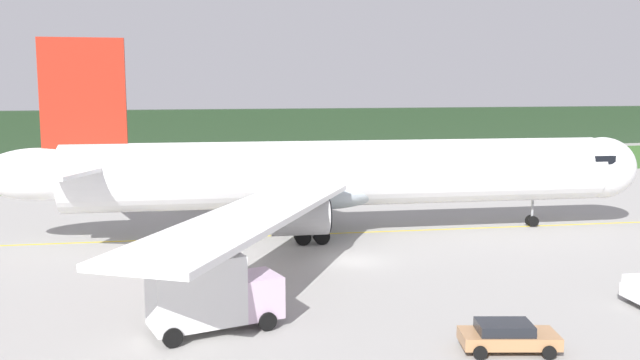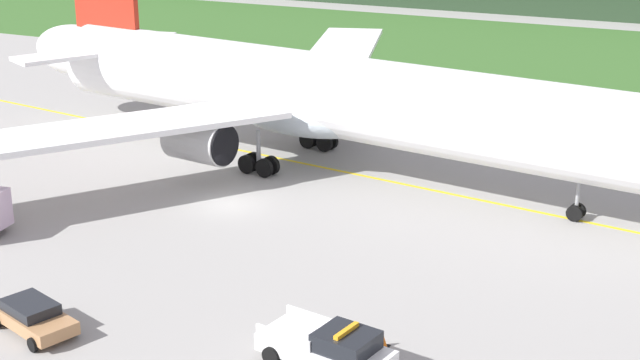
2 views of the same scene
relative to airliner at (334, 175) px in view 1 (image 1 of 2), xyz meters
name	(u,v)px [view 1 (image 1 of 2)]	position (x,y,z in m)	size (l,w,h in m)	color
ground	(354,260)	(-1.56, -8.55, -4.72)	(320.00, 320.00, 0.00)	#979491
grass_verge	(220,170)	(-1.56, 46.46, -4.70)	(320.00, 34.27, 0.04)	#345F26
distant_tree_line	(196,132)	(-1.56, 72.63, -0.68)	(288.00, 5.81, 8.08)	#233722
taxiway_centerline_main	(344,233)	(0.77, -0.11, -4.72)	(68.16, 0.30, 0.01)	yellow
airliner	(334,175)	(0.00, 0.00, 0.00)	(52.27, 51.67, 15.12)	white
catering_truck	(210,292)	(-12.68, -18.91, -2.81)	(6.44, 3.56, 3.86)	#C6AAC3
staff_car	(507,336)	(-0.75, -25.32, -4.02)	(4.51, 2.98, 1.30)	#A6764C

